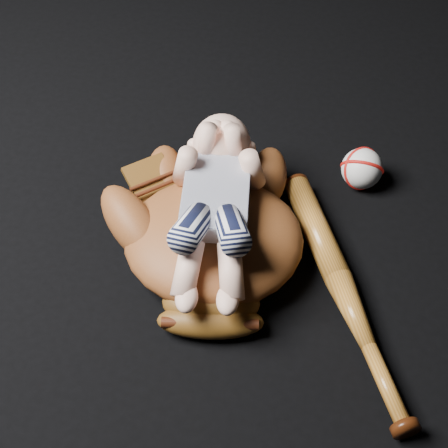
% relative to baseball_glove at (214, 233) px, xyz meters
% --- Properties ---
extents(baseball_glove, '(0.41, 0.45, 0.13)m').
position_rel_baseball_glove_xyz_m(baseball_glove, '(0.00, 0.00, 0.00)').
color(baseball_glove, '#633015').
rests_on(baseball_glove, ground).
extents(newborn_baby, '(0.20, 0.38, 0.15)m').
position_rel_baseball_glove_xyz_m(newborn_baby, '(0.00, 0.01, 0.06)').
color(newborn_baby, beige).
rests_on(newborn_baby, baseball_glove).
extents(baseball_bat, '(0.23, 0.47, 0.05)m').
position_rel_baseball_glove_xyz_m(baseball_bat, '(0.22, -0.05, -0.04)').
color(baseball_bat, '#965B1D').
rests_on(baseball_bat, ground).
extents(baseball, '(0.09, 0.09, 0.08)m').
position_rel_baseball_glove_xyz_m(baseball, '(0.24, 0.21, -0.03)').
color(baseball, silver).
rests_on(baseball, ground).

